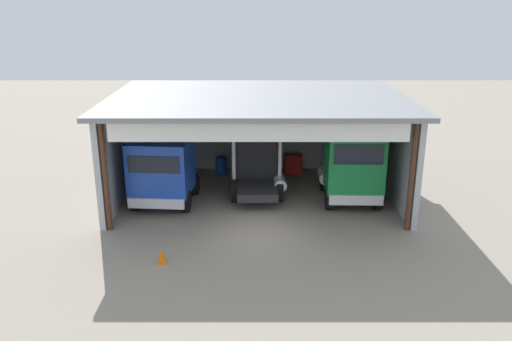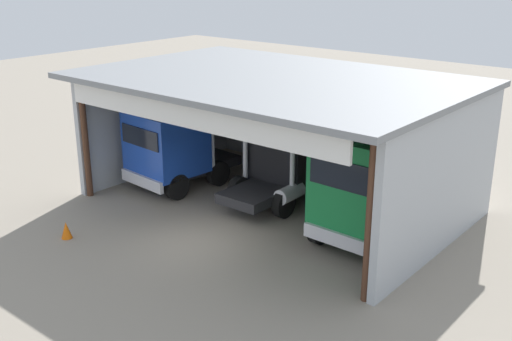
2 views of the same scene
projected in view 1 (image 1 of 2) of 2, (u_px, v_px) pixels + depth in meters
ground_plane at (256, 231)px, 21.34m from camera, size 80.00×80.00×0.00m
workshop_shed at (256, 123)px, 24.86m from camera, size 13.25×9.14×4.85m
truck_blue_left_bay at (160, 170)px, 23.47m from camera, size 2.82×4.64×3.16m
truck_black_yard_outside at (255, 154)px, 25.14m from camera, size 2.60×4.41×3.60m
truck_green_center_left_bay at (350, 163)px, 23.63m from camera, size 2.64×4.97×3.68m
oil_drum at (219, 166)px, 27.96m from camera, size 0.58×0.58×0.94m
tool_cart at (291, 164)px, 28.21m from camera, size 0.90×0.60×1.00m
traffic_cone at (160, 256)px, 18.69m from camera, size 0.36×0.36×0.56m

